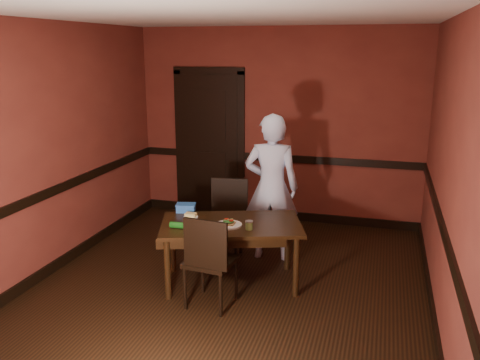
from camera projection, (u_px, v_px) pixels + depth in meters
The scene contains 22 objects.
floor at pixel (231, 285), 5.33m from camera, with size 4.00×4.50×0.01m, color black.
ceiling at pixel (229, 15), 4.65m from camera, with size 4.00×4.50×0.01m, color silver.
wall_back at pixel (278, 126), 7.08m from camera, with size 4.00×0.02×2.70m, color maroon.
wall_front at pixel (114, 240), 2.90m from camera, with size 4.00×0.02×2.70m, color maroon.
wall_left at pixel (55, 148), 5.53m from camera, with size 0.02×4.50×2.70m, color maroon.
wall_right at pixel (448, 173), 4.46m from camera, with size 0.02×4.50×2.70m, color maroon.
dado_back at pixel (277, 158), 7.18m from camera, with size 4.00×0.03×0.10m, color black.
dado_left at pixel (60, 188), 5.64m from camera, with size 0.03×4.50×0.10m, color black.
dado_right at pixel (441, 221), 4.57m from camera, with size 0.03×4.50×0.10m, color black.
baseboard_back at pixel (276, 214), 7.40m from camera, with size 4.00×0.03×0.12m, color black.
baseboard_left at pixel (66, 258), 5.85m from camera, with size 0.03×4.50×0.12m, color black.
baseboard_right at pixel (432, 305), 4.79m from camera, with size 0.03×4.50×0.12m, color black.
door at pixel (209, 141), 7.39m from camera, with size 1.05×0.07×2.20m.
dining_table at pixel (231, 253), 5.29m from camera, with size 1.43×0.80×0.67m, color black.
chair_far at pixel (222, 221), 5.89m from camera, with size 0.43×0.43×0.93m, color black, non-canonical shape.
chair_near at pixel (211, 259), 4.82m from camera, with size 0.43×0.43×0.92m, color black, non-canonical shape.
person at pixel (271, 188), 5.83m from camera, with size 0.62×0.41×1.71m, color silver.
sandwich_plate at pixel (229, 224), 5.13m from camera, with size 0.27×0.27×0.07m.
sauce_jar at pixel (249, 225), 5.01m from camera, with size 0.08×0.08×0.09m.
cheese_saucer at pixel (191, 216), 5.38m from camera, with size 0.15×0.15×0.05m.
food_tub at pixel (186, 208), 5.56m from camera, with size 0.24×0.19×0.09m.
wrapped_veg at pixel (181, 225), 5.04m from camera, with size 0.06×0.06×0.23m, color #124E13.
Camera 1 is at (1.44, -4.66, 2.41)m, focal length 38.00 mm.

